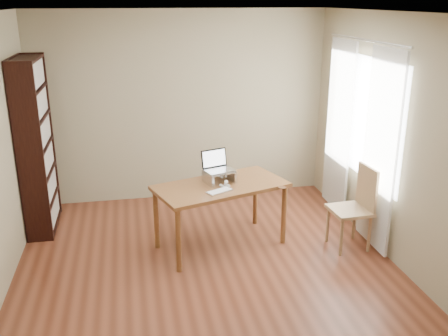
% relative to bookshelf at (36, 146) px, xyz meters
% --- Properties ---
extents(room, '(4.04, 4.54, 2.64)m').
position_rel_bookshelf_xyz_m(room, '(1.86, -1.54, 0.25)').
color(room, '#562716').
rests_on(room, ground).
extents(bookshelf, '(0.30, 0.90, 2.10)m').
position_rel_bookshelf_xyz_m(bookshelf, '(0.00, 0.00, 0.00)').
color(bookshelf, black).
rests_on(bookshelf, ground).
extents(curtains, '(0.03, 1.90, 2.25)m').
position_rel_bookshelf_xyz_m(curtains, '(3.75, -0.75, 0.12)').
color(curtains, white).
rests_on(curtains, ground).
extents(desk, '(1.60, 1.14, 0.75)m').
position_rel_bookshelf_xyz_m(desk, '(2.07, -0.93, -0.39)').
color(desk, brown).
rests_on(desk, ground).
extents(laptop_stand, '(0.32, 0.25, 0.13)m').
position_rel_bookshelf_xyz_m(laptop_stand, '(2.07, -0.85, -0.22)').
color(laptop_stand, silver).
rests_on(laptop_stand, desk).
extents(laptop, '(0.36, 0.35, 0.22)m').
position_rel_bookshelf_xyz_m(laptop, '(2.07, -0.79, -0.11)').
color(laptop, silver).
rests_on(laptop, laptop_stand).
extents(keyboard, '(0.31, 0.24, 0.02)m').
position_rel_bookshelf_xyz_m(keyboard, '(2.01, -1.15, -0.29)').
color(keyboard, silver).
rests_on(keyboard, desk).
extents(coaster, '(0.09, 0.09, 0.01)m').
position_rel_bookshelf_xyz_m(coaster, '(2.71, -1.15, -0.30)').
color(coaster, brown).
rests_on(coaster, desk).
extents(cat, '(0.24, 0.47, 0.14)m').
position_rel_bookshelf_xyz_m(cat, '(2.04, -0.82, -0.24)').
color(cat, '#4D443C').
rests_on(cat, desk).
extents(chair, '(0.45, 0.45, 0.96)m').
position_rel_bookshelf_xyz_m(chair, '(3.56, -1.25, -0.53)').
color(chair, '#9F7C56').
rests_on(chair, ground).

